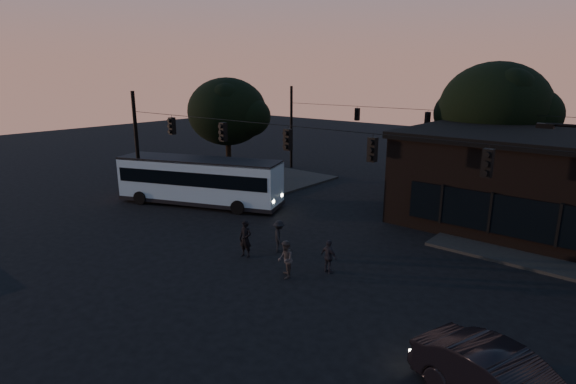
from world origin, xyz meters
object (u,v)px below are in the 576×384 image
Objects in this scene: building at (548,182)px; pedestrian_a at (246,239)px; pedestrian_d at (279,236)px; bus at (199,179)px; pedestrian_c at (329,257)px; pedestrian_b at (285,259)px.

building is 17.25m from pedestrian_a.
building reaches higher than pedestrian_d.
pedestrian_c is (12.84, -3.32, -1.00)m from bus.
pedestrian_b is at bearing -20.29° from pedestrian_a.
bus is at bearing -6.10° from pedestrian_c.
pedestrian_a is 1.72m from pedestrian_d.
building reaches higher than bus.
pedestrian_c is (1.17, 1.58, -0.07)m from pedestrian_b.
building is 15.57m from pedestrian_d.
pedestrian_d is at bearing 51.09° from pedestrian_a.
pedestrian_c is at bearing 100.53° from pedestrian_b.
bus is 9.81m from pedestrian_a.
pedestrian_a reaches higher than pedestrian_c.
pedestrian_a is 4.24m from pedestrian_c.
pedestrian_d is at bearing -176.79° from pedestrian_b.
bus is at bearing -153.01° from building.
pedestrian_b reaches higher than pedestrian_d.
pedestrian_a is 1.19× the size of pedestrian_c.
pedestrian_b is (2.94, -0.52, -0.08)m from pedestrian_a.
building is 21.06m from bus.
pedestrian_d is at bearing 0.74° from pedestrian_c.
bus is at bearing 26.69° from pedestrian_d.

